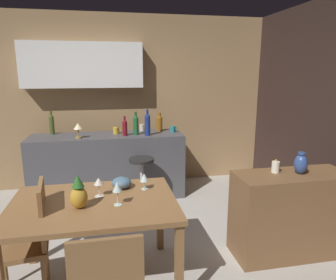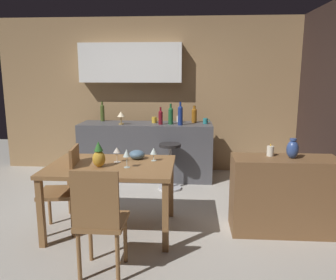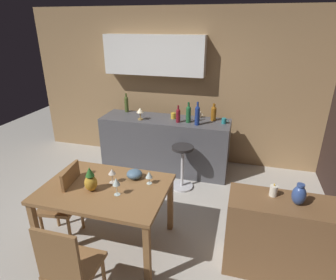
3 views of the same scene
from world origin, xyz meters
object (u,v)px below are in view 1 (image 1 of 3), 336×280
at_px(chair_near_window, 30,238).
at_px(counter_lamp, 78,127).
at_px(bar_stool, 142,182).
at_px(fruit_bowl, 121,183).
at_px(sideboard_cabinet, 290,214).
at_px(wine_bottle_amber, 160,122).
at_px(wine_bottle_ruby, 125,127).
at_px(wine_glass_center, 144,178).
at_px(pillar_candle_tall, 276,167).
at_px(dining_table, 94,211).
at_px(pineapple_centerpiece, 79,194).
at_px(wine_bottle_green, 136,124).
at_px(cup_cream, 142,127).
at_px(wine_bottle_olive, 52,123).
at_px(cup_teal, 173,129).
at_px(wine_glass_left, 117,187).
at_px(vase_ceramic_blue, 301,164).
at_px(wine_glass_right, 99,182).
at_px(wine_bottle_cobalt, 148,124).
at_px(cup_mustard, 116,130).

height_order(chair_near_window, counter_lamp, counter_lamp).
relative_size(bar_stool, fruit_bowl, 3.91).
height_order(sideboard_cabinet, wine_bottle_amber, wine_bottle_amber).
xyz_separation_m(wine_bottle_amber, wine_bottle_ruby, (-0.52, -0.23, -0.01)).
height_order(wine_glass_center, pillar_candle_tall, pillar_candle_tall).
height_order(wine_bottle_amber, pillar_candle_tall, wine_bottle_amber).
relative_size(dining_table, pineapple_centerpiece, 4.90).
xyz_separation_m(chair_near_window, fruit_bowl, (0.73, 0.30, 0.29)).
distance_m(sideboard_cabinet, wine_bottle_green, 2.27).
bearing_deg(wine_glass_center, sideboard_cabinet, -3.73).
bearing_deg(chair_near_window, cup_cream, 62.43).
distance_m(wine_glass_center, wine_bottle_ruby, 1.62).
bearing_deg(fruit_bowl, wine_bottle_olive, 115.23).
relative_size(cup_teal, counter_lamp, 0.53).
distance_m(wine_glass_center, wine_bottle_green, 1.66).
distance_m(fruit_bowl, wine_bottle_green, 1.62).
bearing_deg(chair_near_window, dining_table, 4.70).
xyz_separation_m(wine_bottle_ruby, counter_lamp, (-0.61, -0.04, 0.02)).
distance_m(wine_bottle_green, wine_bottle_olive, 1.18).
relative_size(fruit_bowl, wine_bottle_ruby, 0.65).
distance_m(pineapple_centerpiece, wine_bottle_green, 2.03).
bearing_deg(pineapple_centerpiece, wine_glass_left, -0.85).
xyz_separation_m(fruit_bowl, wine_bottle_amber, (0.65, 1.77, 0.24)).
bearing_deg(cup_teal, wine_bottle_olive, 174.00).
relative_size(sideboard_cabinet, wine_glass_left, 5.69).
xyz_separation_m(fruit_bowl, cup_teal, (0.83, 1.66, 0.15)).
bearing_deg(wine_glass_left, wine_bottle_ruby, 84.76).
bearing_deg(counter_lamp, vase_ceramic_blue, -37.85).
height_order(wine_bottle_ruby, cup_cream, wine_bottle_ruby).
distance_m(wine_glass_left, fruit_bowl, 0.37).
distance_m(wine_glass_right, cup_cream, 2.10).
height_order(sideboard_cabinet, wine_bottle_green, wine_bottle_green).
bearing_deg(wine_glass_left, wine_bottle_cobalt, 75.42).
bearing_deg(cup_teal, chair_near_window, -128.35).
distance_m(fruit_bowl, wine_bottle_amber, 1.90).
xyz_separation_m(wine_bottle_cobalt, cup_mustard, (-0.42, 0.20, -0.12)).
bearing_deg(fruit_bowl, wine_bottle_amber, 69.87).
bearing_deg(wine_bottle_green, wine_glass_right, -105.35).
xyz_separation_m(pineapple_centerpiece, cup_mustard, (0.35, 2.05, 0.09)).
bearing_deg(vase_ceramic_blue, cup_teal, 114.29).
relative_size(chair_near_window, wine_bottle_green, 2.90).
height_order(dining_table, chair_near_window, chair_near_window).
height_order(fruit_bowl, pillar_candle_tall, pillar_candle_tall).
relative_size(wine_glass_left, vase_ceramic_blue, 0.92).
bearing_deg(vase_ceramic_blue, fruit_bowl, 174.17).
relative_size(wine_bottle_olive, vase_ceramic_blue, 1.56).
xyz_separation_m(chair_near_window, pineapple_centerpiece, (0.39, -0.05, 0.36)).
bearing_deg(wine_glass_left, vase_ceramic_blue, 6.26).
distance_m(dining_table, sideboard_cabinet, 1.85).
bearing_deg(wine_bottle_amber, wine_bottle_ruby, -155.93).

